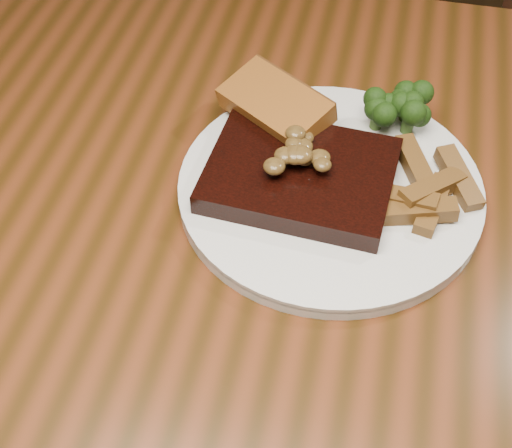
{
  "coord_description": "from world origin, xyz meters",
  "views": [
    {
      "loc": [
        0.1,
        -0.42,
        1.27
      ],
      "look_at": [
        0.01,
        -0.01,
        0.78
      ],
      "focal_mm": 50.0,
      "sensor_mm": 36.0,
      "label": 1
    }
  ],
  "objects_px": {
    "garlic_bread": "(275,120)",
    "potato_wedges": "(414,189)",
    "plate": "(330,190)",
    "dining_table": "(252,291)",
    "chair_far": "(358,46)",
    "steak": "(300,176)"
  },
  "relations": [
    {
      "from": "dining_table",
      "to": "steak",
      "type": "distance_m",
      "value": 0.14
    },
    {
      "from": "dining_table",
      "to": "potato_wedges",
      "type": "bearing_deg",
      "value": 25.85
    },
    {
      "from": "chair_far",
      "to": "garlic_bread",
      "type": "distance_m",
      "value": 0.58
    },
    {
      "from": "dining_table",
      "to": "potato_wedges",
      "type": "relative_size",
      "value": 16.65
    },
    {
      "from": "garlic_bread",
      "to": "potato_wedges",
      "type": "bearing_deg",
      "value": 8.53
    },
    {
      "from": "chair_far",
      "to": "plate",
      "type": "xyz_separation_m",
      "value": [
        0.02,
        -0.59,
        0.24
      ]
    },
    {
      "from": "garlic_bread",
      "to": "dining_table",
      "type": "bearing_deg",
      "value": -54.19
    },
    {
      "from": "plate",
      "to": "steak",
      "type": "distance_m",
      "value": 0.04
    },
    {
      "from": "dining_table",
      "to": "chair_far",
      "type": "xyz_separation_m",
      "value": [
        0.04,
        0.66,
        -0.14
      ]
    },
    {
      "from": "steak",
      "to": "potato_wedges",
      "type": "bearing_deg",
      "value": 7.62
    },
    {
      "from": "dining_table",
      "to": "plate",
      "type": "height_order",
      "value": "plate"
    },
    {
      "from": "dining_table",
      "to": "steak",
      "type": "bearing_deg",
      "value": 61.09
    },
    {
      "from": "chair_far",
      "to": "garlic_bread",
      "type": "relative_size",
      "value": 8.25
    },
    {
      "from": "plate",
      "to": "garlic_bread",
      "type": "height_order",
      "value": "garlic_bread"
    },
    {
      "from": "steak",
      "to": "dining_table",
      "type": "bearing_deg",
      "value": -115.3
    },
    {
      "from": "steak",
      "to": "garlic_bread",
      "type": "height_order",
      "value": "steak"
    },
    {
      "from": "plate",
      "to": "garlic_bread",
      "type": "xyz_separation_m",
      "value": [
        -0.07,
        0.07,
        0.02
      ]
    },
    {
      "from": "potato_wedges",
      "to": "steak",
      "type": "bearing_deg",
      "value": -175.99
    },
    {
      "from": "plate",
      "to": "chair_far",
      "type": "bearing_deg",
      "value": 92.01
    },
    {
      "from": "chair_far",
      "to": "plate",
      "type": "distance_m",
      "value": 0.64
    },
    {
      "from": "plate",
      "to": "garlic_bread",
      "type": "relative_size",
      "value": 2.66
    },
    {
      "from": "dining_table",
      "to": "steak",
      "type": "relative_size",
      "value": 8.96
    }
  ]
}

